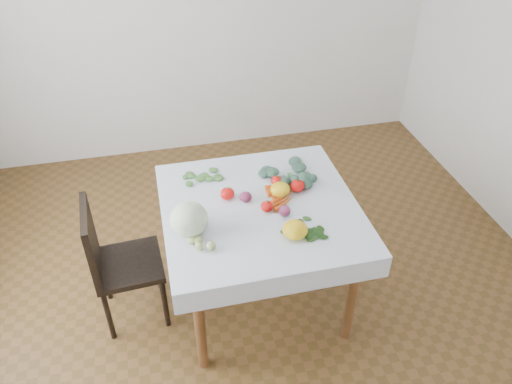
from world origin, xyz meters
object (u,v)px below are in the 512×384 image
table (260,220)px  heirloom_back (280,190)px  cabbage (189,219)px  carrot_bunch (283,194)px  chair (113,258)px

table → heirloom_back: bearing=28.8°
cabbage → table: bearing=18.0°
heirloom_back → carrot_bunch: 0.03m
chair → carrot_bunch: (1.03, 0.02, 0.28)m
table → heirloom_back: (0.14, 0.08, 0.14)m
table → cabbage: cabbage is taller
cabbage → carrot_bunch: (0.58, 0.20, -0.08)m
cabbage → carrot_bunch: cabbage is taller
chair → carrot_bunch: size_ratio=3.25×
carrot_bunch → chair: bearing=-178.7°
table → chair: (-0.87, 0.04, -0.16)m
cabbage → heirloom_back: cabbage is taller
chair → heirloom_back: bearing=1.9°
cabbage → heirloom_back: bearing=20.8°
carrot_bunch → table: bearing=-156.9°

